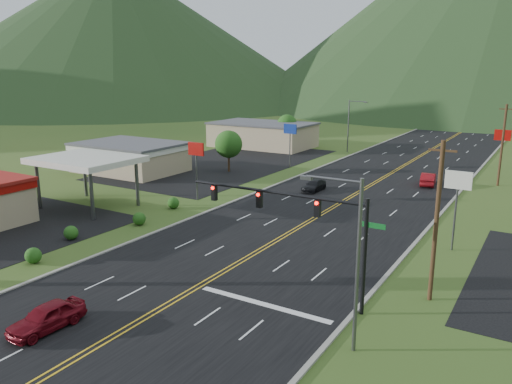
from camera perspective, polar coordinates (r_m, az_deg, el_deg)
The scene contains 20 objects.
ground at distance 26.53m, azimuth -23.60°, elevation -19.18°, with size 500.00×500.00×0.00m, color #2E501C.
road at distance 26.53m, azimuth -23.60°, elevation -19.18°, with size 20.00×460.00×0.04m, color black.
traffic_signal at distance 30.23m, azimuth 5.25°, elevation -2.83°, with size 13.10×0.43×7.00m.
streetlight_east at distance 25.05m, azimuth 10.92°, elevation -6.94°, with size 3.28×0.25×9.00m.
streetlight_west at distance 88.11m, azimuth 10.72°, elevation 7.81°, with size 3.28×0.25×9.00m.
gas_canopy at distance 54.15m, azimuth -18.84°, elevation 3.38°, with size 10.00×8.00×5.30m.
building_west_mid at distance 72.49m, azimuth -14.19°, elevation 4.07°, with size 14.40×10.40×4.10m.
building_west_far at distance 93.64m, azimuth 0.76°, elevation 6.59°, with size 18.40×11.40×4.50m.
pole_sign_west_a at distance 54.27m, azimuth -6.86°, elevation 4.24°, with size 2.00×0.18×6.40m.
pole_sign_west_b at distance 72.68m, azimuth 3.92°, elevation 6.70°, with size 2.00×0.18×6.40m.
pole_sign_east_a at distance 41.53m, azimuth 22.05°, elevation 0.39°, with size 2.00×0.18×6.40m.
pole_sign_east_b at distance 72.91m, azimuth 26.30°, elevation 5.34°, with size 2.00×0.18×6.40m.
tree_west_a at distance 69.92m, azimuth -3.15°, elevation 5.47°, with size 3.84×3.84×5.82m.
tree_west_b at distance 95.48m, azimuth 3.56°, elevation 7.69°, with size 3.84×3.84×5.82m.
utility_pole_a at distance 31.86m, azimuth 19.92°, elevation -3.13°, with size 1.60×0.28×10.00m.
utility_pole_b at distance 67.92m, azimuth 26.32°, elevation 4.88°, with size 1.60×0.28×10.00m.
mountain_nw at distance 232.65m, azimuth -15.70°, elevation 17.22°, with size 190.00×190.00×60.00m, color black.
car_red_near at distance 30.41m, azimuth -22.81°, elevation -13.10°, with size 1.74×4.33×1.48m, color maroon.
car_dark_mid at distance 59.34m, azimuth 6.64°, elevation 0.70°, with size 1.73×4.27×1.24m, color black.
car_red_far at distance 65.42m, azimuth 19.09°, elevation 1.39°, with size 1.64×4.71×1.55m, color maroon.
Camera 1 is at (19.06, -12.11, 13.92)m, focal length 35.00 mm.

